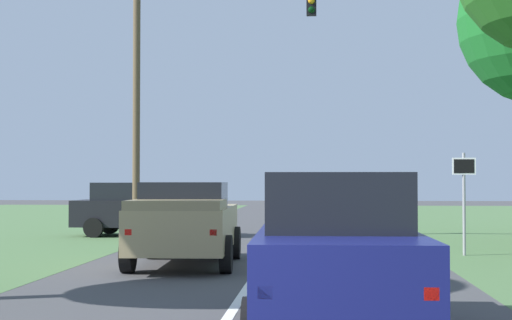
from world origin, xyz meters
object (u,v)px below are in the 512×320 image
red_suv_near (335,252)px  pickup_truck_lead (185,222)px  traffic_light (181,65)px  crossing_suv_far (140,208)px  keep_moving_sign (464,190)px

red_suv_near → pickup_truck_lead: size_ratio=0.99×
red_suv_near → pickup_truck_lead: 8.33m
pickup_truck_lead → traffic_light: 8.95m
pickup_truck_lead → crossing_suv_far: 9.79m
red_suv_near → traffic_light: (-4.63, 15.15, 4.67)m
keep_moving_sign → crossing_suv_far: 11.84m
pickup_truck_lead → keep_moving_sign: size_ratio=1.83×
pickup_truck_lead → traffic_light: size_ratio=0.55×
traffic_light → crossing_suv_far: 5.37m
red_suv_near → traffic_light: size_ratio=0.54×
pickup_truck_lead → red_suv_near: bearing=-67.4°
traffic_light → keep_moving_sign: traffic_light is taller
keep_moving_sign → pickup_truck_lead: bearing=-156.6°
keep_moving_sign → crossing_suv_far: bearing=147.6°
pickup_truck_lead → crossing_suv_far: pickup_truck_lead is taller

